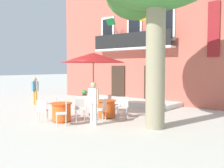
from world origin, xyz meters
TOP-DOWN VIEW (x-y plane):
  - ground_plane at (0.00, 0.00)m, footprint 120.00×120.00m
  - building_facade at (-0.52, 6.99)m, footprint 13.00×5.09m
  - entrance_step_platform at (-0.52, 4.01)m, footprint 6.54×1.99m
  - cafe_table_near_tree at (0.68, -1.91)m, footprint 0.86×0.86m
  - cafe_chair_near_tree_0 at (0.03, -1.53)m, footprint 0.56×0.56m
  - cafe_chair_near_tree_1 at (0.20, -2.49)m, footprint 0.57×0.57m
  - cafe_chair_near_tree_2 at (1.31, -2.33)m, footprint 0.56×0.56m
  - cafe_chair_near_tree_3 at (1.10, -1.28)m, footprint 0.56×0.56m
  - cafe_table_middle at (1.50, -0.09)m, footprint 0.86×0.86m
  - cafe_chair_middle_0 at (2.14, 0.31)m, footprint 0.54×0.54m
  - cafe_chair_middle_1 at (1.21, 0.61)m, footprint 0.50×0.50m
  - cafe_chair_middle_2 at (0.78, -0.32)m, footprint 0.48×0.48m
  - cafe_chair_middle_3 at (1.84, -0.76)m, footprint 0.52×0.52m
  - cafe_umbrella at (0.69, -0.06)m, footprint 2.90×2.90m
  - ground_planter_left at (-4.14, 4.10)m, footprint 0.43×0.43m
  - pedestrian_near_entrance at (-4.24, 0.18)m, footprint 0.53×0.37m
  - pedestrian_mid_plaza at (2.10, -1.53)m, footprint 0.53×0.28m

SIDE VIEW (x-z plane):
  - ground_plane at x=0.00m, z-range 0.00..0.00m
  - entrance_step_platform at x=-0.52m, z-range 0.00..0.25m
  - ground_planter_left at x=-4.14m, z-range 0.04..0.66m
  - cafe_table_near_tree at x=0.68m, z-range 0.01..0.77m
  - cafe_table_middle at x=1.50m, z-range 0.01..0.77m
  - cafe_chair_near_tree_0 at x=0.03m, z-range 0.07..0.98m
  - cafe_chair_near_tree_1 at x=0.20m, z-range 0.07..0.98m
  - cafe_chair_near_tree_2 at x=1.31m, z-range 0.07..0.98m
  - cafe_chair_near_tree_3 at x=1.10m, z-range 0.07..0.98m
  - cafe_chair_middle_0 at x=2.14m, z-range 0.07..0.98m
  - cafe_chair_middle_1 at x=1.21m, z-range 0.07..0.98m
  - cafe_chair_middle_2 at x=0.78m, z-range 0.07..0.98m
  - cafe_chair_middle_3 at x=1.84m, z-range 0.07..0.98m
  - pedestrian_near_entrance at x=-4.24m, z-range 0.10..1.71m
  - pedestrian_mid_plaza at x=2.10m, z-range 0.10..1.73m
  - cafe_umbrella at x=0.69m, z-range 1.19..4.04m
  - building_facade at x=-0.52m, z-range 0.00..7.50m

